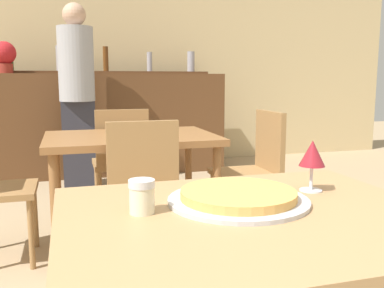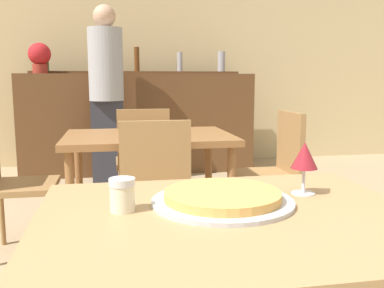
% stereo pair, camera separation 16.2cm
% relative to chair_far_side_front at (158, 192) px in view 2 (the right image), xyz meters
% --- Properties ---
extents(wall_back, '(8.00, 0.05, 2.80)m').
position_rel_chair_far_side_front_xyz_m(wall_back, '(0.08, 3.33, 0.91)').
color(wall_back, '#D1B784').
rests_on(wall_back, ground_plane).
extents(dining_table_near, '(1.00, 0.80, 0.72)m').
position_rel_chair_far_side_front_xyz_m(dining_table_near, '(0.08, -1.10, 0.15)').
color(dining_table_near, '#A87F51').
rests_on(dining_table_near, ground_plane).
extents(dining_table_far, '(1.03, 0.73, 0.72)m').
position_rel_chair_far_side_front_xyz_m(dining_table_far, '(-0.00, 0.54, 0.14)').
color(dining_table_far, brown).
rests_on(dining_table_far, ground_plane).
extents(bar_counter, '(2.60, 0.56, 1.12)m').
position_rel_chair_far_side_front_xyz_m(bar_counter, '(0.08, 2.83, 0.07)').
color(bar_counter, brown).
rests_on(bar_counter, ground_plane).
extents(bar_back_shelf, '(2.39, 0.24, 0.31)m').
position_rel_chair_far_side_front_xyz_m(bar_back_shelf, '(0.11, 2.97, 0.68)').
color(bar_back_shelf, brown).
rests_on(bar_back_shelf, bar_counter).
extents(chair_far_side_front, '(0.40, 0.40, 0.85)m').
position_rel_chair_far_side_front_xyz_m(chair_far_side_front, '(0.00, 0.00, 0.00)').
color(chair_far_side_front, olive).
rests_on(chair_far_side_front, ground_plane).
extents(chair_far_side_back, '(0.40, 0.40, 0.85)m').
position_rel_chair_far_side_front_xyz_m(chair_far_side_back, '(-0.00, 1.07, 0.00)').
color(chair_far_side_back, olive).
rests_on(chair_far_side_back, ground_plane).
extents(chair_far_side_left, '(0.40, 0.40, 0.85)m').
position_rel_chair_far_side_front_xyz_m(chair_far_side_left, '(-0.85, 0.54, 0.00)').
color(chair_far_side_left, olive).
rests_on(chair_far_side_left, ground_plane).
extents(chair_far_side_right, '(0.40, 0.40, 0.85)m').
position_rel_chair_far_side_front_xyz_m(chair_far_side_right, '(0.85, 0.54, 0.00)').
color(chair_far_side_right, olive).
rests_on(chair_far_side_right, ground_plane).
extents(pizza_tray, '(0.40, 0.40, 0.04)m').
position_rel_chair_far_side_front_xyz_m(pizza_tray, '(0.08, -1.01, 0.25)').
color(pizza_tray, '#B7B7BC').
rests_on(pizza_tray, dining_table_near).
extents(cheese_shaker, '(0.07, 0.07, 0.09)m').
position_rel_chair_far_side_front_xyz_m(cheese_shaker, '(-0.20, -1.02, 0.28)').
color(cheese_shaker, beige).
rests_on(cheese_shaker, dining_table_near).
extents(person_standing, '(0.34, 0.34, 1.78)m').
position_rel_chair_far_side_front_xyz_m(person_standing, '(-0.27, 2.25, 0.48)').
color(person_standing, '#2D2D38').
rests_on(person_standing, ground_plane).
extents(wine_glass, '(0.08, 0.08, 0.16)m').
position_rel_chair_far_side_front_xyz_m(wine_glass, '(0.34, -0.95, 0.35)').
color(wine_glass, silver).
rests_on(wine_glass, dining_table_near).
extents(potted_plant, '(0.24, 0.24, 0.33)m').
position_rel_chair_far_side_front_xyz_m(potted_plant, '(-0.97, 2.78, 0.81)').
color(potted_plant, maroon).
rests_on(potted_plant, bar_counter).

